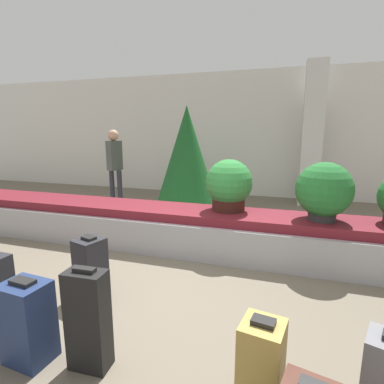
# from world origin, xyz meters

# --- Properties ---
(ground_plane) EXTENTS (18.00, 18.00, 0.00)m
(ground_plane) POSITION_xyz_m (0.00, 0.00, 0.00)
(ground_plane) COLOR #6B6051
(back_wall) EXTENTS (18.00, 0.06, 3.20)m
(back_wall) POSITION_xyz_m (0.00, 5.48, 1.60)
(back_wall) COLOR silver
(back_wall) RESTS_ON ground_plane
(carousel) EXTENTS (8.94, 0.87, 0.59)m
(carousel) POSITION_xyz_m (0.00, 1.43, 0.29)
(carousel) COLOR #9E9EA3
(carousel) RESTS_ON ground_plane
(pillar) EXTENTS (0.44, 0.44, 3.20)m
(pillar) POSITION_xyz_m (1.77, 4.87, 1.60)
(pillar) COLOR silver
(pillar) RESTS_ON ground_plane
(suitcase_3) EXTENTS (0.32, 0.33, 0.64)m
(suitcase_3) POSITION_xyz_m (-0.62, -0.08, 0.31)
(suitcase_3) COLOR #232328
(suitcase_3) RESTS_ON ground_plane
(suitcase_5) EXTENTS (0.35, 0.28, 0.64)m
(suitcase_5) POSITION_xyz_m (-0.50, -1.00, 0.31)
(suitcase_5) COLOR navy
(suitcase_5) RESTS_ON ground_plane
(suitcase_6) EXTENTS (0.30, 0.18, 0.77)m
(suitcase_6) POSITION_xyz_m (-0.03, -0.93, 0.37)
(suitcase_6) COLOR black
(suitcase_6) RESTS_ON ground_plane
(suitcase_8) EXTENTS (0.28, 0.28, 0.62)m
(suitcase_8) POSITION_xyz_m (1.17, -0.93, 0.30)
(suitcase_8) COLOR #A3843D
(suitcase_8) RESTS_ON ground_plane
(potted_plant_1) EXTENTS (0.68, 0.68, 0.73)m
(potted_plant_1) POSITION_xyz_m (1.70, 1.40, 0.96)
(potted_plant_1) COLOR #2D2D2D
(potted_plant_1) RESTS_ON carousel
(potted_plant_2) EXTENTS (0.65, 0.65, 0.72)m
(potted_plant_2) POSITION_xyz_m (0.50, 1.54, 0.95)
(potted_plant_2) COLOR #381914
(potted_plant_2) RESTS_ON carousel
(traveler_0) EXTENTS (0.31, 0.36, 1.72)m
(traveler_0) POSITION_xyz_m (-2.45, 3.40, 1.04)
(traveler_0) COLOR #282833
(traveler_0) RESTS_ON ground_plane
(decorated_tree) EXTENTS (1.29, 1.29, 2.20)m
(decorated_tree) POSITION_xyz_m (-0.71, 3.32, 1.19)
(decorated_tree) COLOR #4C331E
(decorated_tree) RESTS_ON ground_plane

